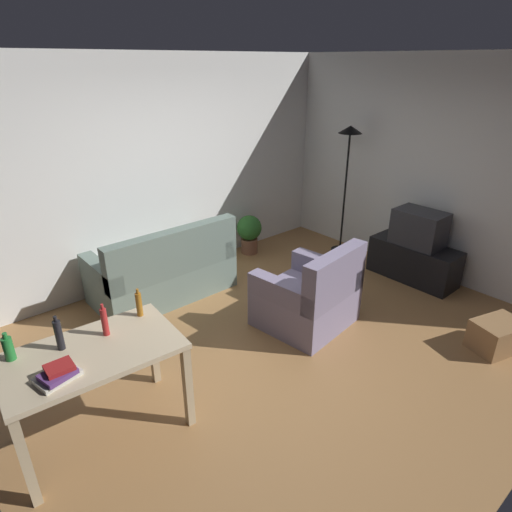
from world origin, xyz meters
name	(u,v)px	position (x,y,z in m)	size (l,w,h in m)	color
ground_plane	(281,342)	(0.00, 0.00, -0.01)	(5.20, 4.40, 0.02)	#9E7042
wall_rear	(160,171)	(0.00, 2.20, 1.35)	(5.20, 0.10, 2.70)	white
wall_right	(434,170)	(2.60, 0.00, 1.35)	(0.10, 4.40, 2.70)	silver
couch	(165,272)	(-0.39, 1.59, 0.31)	(1.61, 0.84, 0.92)	slate
tv_stand	(413,261)	(2.25, -0.12, 0.24)	(0.44, 1.10, 0.48)	black
tv	(419,228)	(2.25, -0.12, 0.70)	(0.41, 0.60, 0.44)	#2D2D33
torchiere_lamp	(348,156)	(2.25, 1.06, 1.41)	(0.32, 0.32, 1.81)	black
desk	(94,363)	(-1.82, 0.04, 0.65)	(1.25, 0.79, 0.76)	#C6B28E
potted_plant	(249,232)	(1.19, 1.90, 0.33)	(0.36, 0.36, 0.57)	brown
armchair	(310,298)	(0.45, 0.04, 0.32)	(1.00, 0.94, 0.92)	gray
storage_box	(497,335)	(1.52, -1.47, 0.15)	(0.48, 0.34, 0.30)	olive
bottle_green	(8,348)	(-2.27, 0.30, 0.85)	(0.07, 0.07, 0.21)	#1E722D
bottle_dark	(59,335)	(-1.97, 0.20, 0.88)	(0.05, 0.05, 0.27)	black
bottle_red	(105,321)	(-1.66, 0.16, 0.87)	(0.05, 0.05, 0.26)	#AD2323
bottle_amber	(139,304)	(-1.35, 0.23, 0.86)	(0.05, 0.05, 0.24)	#9E6019
book_stack	(58,374)	(-2.09, -0.12, 0.80)	(0.29, 0.24, 0.10)	beige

